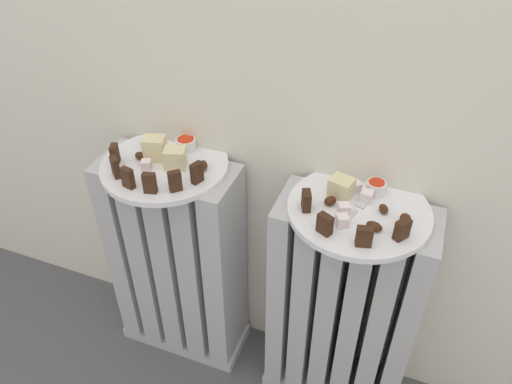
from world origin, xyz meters
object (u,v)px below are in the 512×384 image
Objects in this scene: jam_bowl_right at (376,187)px; plate_left at (165,165)px; radiator_left at (178,264)px; jam_bowl_left at (186,143)px; radiator_right at (342,311)px; plate_right at (359,210)px; fork at (354,212)px.

plate_left is at bearing -172.72° from jam_bowl_right.
jam_bowl_left is (0.02, 0.07, 0.32)m from radiator_left.
radiator_right is 0.32m from jam_bowl_right.
radiator_right is at bearing -9.66° from jam_bowl_left.
jam_bowl_right is at bearing 7.28° from plate_left.
plate_left is 0.07m from jam_bowl_left.
radiator_left is 0.51m from plate_right.
fork is (0.39, -0.08, -0.01)m from jam_bowl_left.
plate_right is at bearing 180.00° from radiator_right.
plate_right is 6.14× the size of jam_bowl_left.
plate_left is 0.41m from plate_right.
radiator_left is at bearing 177.54° from fork.
fork is at bearing -109.35° from jam_bowl_right.
jam_bowl_left is 0.46× the size of fork.
fork is at bearing -109.73° from plate_right.
radiator_right is at bearing 0.00° from plate_left.
plate_right is (0.41, 0.00, 0.30)m from radiator_left.
jam_bowl_right is at bearing 70.77° from radiator_right.
plate_left is 0.44m from jam_bowl_right.
fork reaches higher than plate_left.
fork is at bearing -2.46° from plate_left.
radiator_right is at bearing 0.00° from plate_right.
plate_right is at bearing -109.23° from jam_bowl_right.
plate_right reaches higher than radiator_left.
jam_bowl_right is (0.43, 0.06, 0.32)m from radiator_left.
radiator_right is 0.30m from plate_right.
plate_right is (-0.00, 0.00, 0.30)m from radiator_right.
radiator_left is at bearing 180.00° from plate_right.
plate_right is 0.02m from fork.
radiator_right is (0.41, 0.00, 0.00)m from radiator_left.
fork is at bearing -12.29° from jam_bowl_left.
radiator_left and radiator_right have the same top height.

